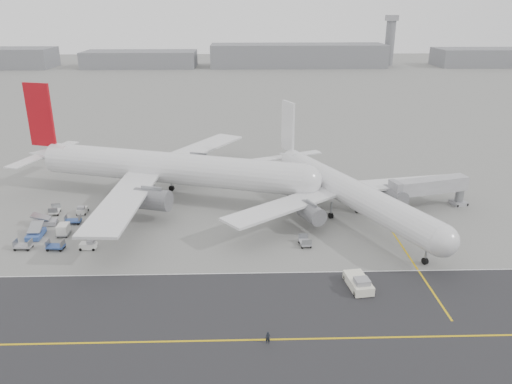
{
  "coord_description": "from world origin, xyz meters",
  "views": [
    {
      "loc": [
        3.66,
        -67.27,
        37.41
      ],
      "look_at": [
        6.02,
        12.0,
        7.54
      ],
      "focal_mm": 35.0,
      "sensor_mm": 36.0,
      "label": 1
    }
  ],
  "objects_px": {
    "airliner_b": "(347,190)",
    "ground_crew_a": "(268,338)",
    "airliner_a": "(164,168)",
    "control_tower": "(390,40)",
    "pushback_tug": "(359,283)",
    "jet_bridge": "(430,187)"
  },
  "relations": [
    {
      "from": "airliner_b",
      "to": "ground_crew_a",
      "type": "distance_m",
      "value": 41.09
    },
    {
      "from": "airliner_a",
      "to": "airliner_b",
      "type": "height_order",
      "value": "airliner_a"
    },
    {
      "from": "airliner_b",
      "to": "ground_crew_a",
      "type": "height_order",
      "value": "airliner_b"
    },
    {
      "from": "control_tower",
      "to": "airliner_b",
      "type": "distance_m",
      "value": 258.3
    },
    {
      "from": "pushback_tug",
      "to": "control_tower",
      "type": "bearing_deg",
      "value": 65.86
    },
    {
      "from": "control_tower",
      "to": "ground_crew_a",
      "type": "height_order",
      "value": "control_tower"
    },
    {
      "from": "airliner_a",
      "to": "pushback_tug",
      "type": "height_order",
      "value": "airliner_a"
    },
    {
      "from": "airliner_a",
      "to": "jet_bridge",
      "type": "relative_size",
      "value": 3.69
    },
    {
      "from": "airliner_a",
      "to": "airliner_b",
      "type": "distance_m",
      "value": 36.85
    },
    {
      "from": "jet_bridge",
      "to": "ground_crew_a",
      "type": "bearing_deg",
      "value": -144.8
    },
    {
      "from": "jet_bridge",
      "to": "ground_crew_a",
      "type": "distance_m",
      "value": 52.66
    },
    {
      "from": "airliner_a",
      "to": "jet_bridge",
      "type": "height_order",
      "value": "airliner_a"
    },
    {
      "from": "airliner_b",
      "to": "control_tower",
      "type": "bearing_deg",
      "value": 48.25
    },
    {
      "from": "control_tower",
      "to": "pushback_tug",
      "type": "relative_size",
      "value": 4.16
    },
    {
      "from": "ground_crew_a",
      "to": "airliner_a",
      "type": "bearing_deg",
      "value": 120.46
    },
    {
      "from": "airliner_b",
      "to": "jet_bridge",
      "type": "relative_size",
      "value": 2.88
    },
    {
      "from": "airliner_b",
      "to": "jet_bridge",
      "type": "bearing_deg",
      "value": -13.71
    },
    {
      "from": "airliner_a",
      "to": "ground_crew_a",
      "type": "relative_size",
      "value": 39.69
    },
    {
      "from": "control_tower",
      "to": "pushback_tug",
      "type": "xyz_separation_m",
      "value": [
        -80.12,
        -271.84,
        -15.38
      ]
    },
    {
      "from": "pushback_tug",
      "to": "jet_bridge",
      "type": "relative_size",
      "value": 0.44
    },
    {
      "from": "pushback_tug",
      "to": "ground_crew_a",
      "type": "height_order",
      "value": "pushback_tug"
    },
    {
      "from": "control_tower",
      "to": "airliner_b",
      "type": "height_order",
      "value": "control_tower"
    }
  ]
}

